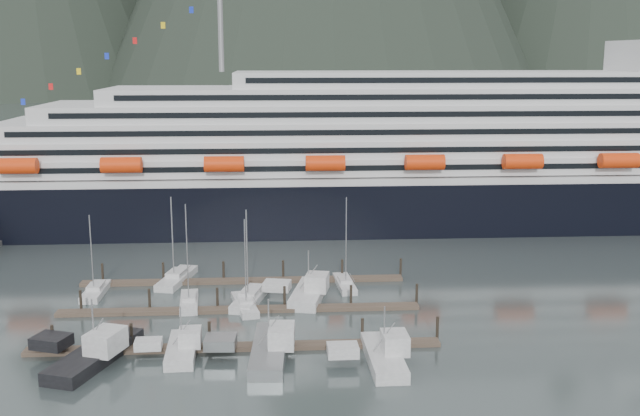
# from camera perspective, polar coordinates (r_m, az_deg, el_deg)

# --- Properties ---
(ground) EXTENTS (1600.00, 1600.00, 0.00)m
(ground) POSITION_cam_1_polar(r_m,az_deg,el_deg) (98.14, -3.26, -8.39)
(ground) COLOR #465352
(ground) RESTS_ON ground
(cruise_ship) EXTENTS (210.00, 30.40, 50.30)m
(cruise_ship) POSITION_cam_1_polar(r_m,az_deg,el_deg) (151.79, 7.97, 3.35)
(cruise_ship) COLOR black
(cruise_ship) RESTS_ON ground
(dock_near) EXTENTS (48.18, 2.28, 3.20)m
(dock_near) POSITION_cam_1_polar(r_m,az_deg,el_deg) (88.86, -6.45, -10.42)
(dock_near) COLOR #4B3C30
(dock_near) RESTS_ON ground
(dock_mid) EXTENTS (48.18, 2.28, 3.20)m
(dock_mid) POSITION_cam_1_polar(r_m,az_deg,el_deg) (101.02, -6.10, -7.66)
(dock_mid) COLOR #4B3C30
(dock_mid) RESTS_ON ground
(dock_far) EXTENTS (48.18, 2.28, 3.20)m
(dock_far) POSITION_cam_1_polar(r_m,az_deg,el_deg) (113.36, -5.82, -5.50)
(dock_far) COLOR #4B3C30
(dock_far) RESTS_ON ground
(sailboat_a) EXTENTS (2.63, 8.82, 12.23)m
(sailboat_a) POSITION_cam_1_polar(r_m,az_deg,el_deg) (111.71, -16.73, -6.15)
(sailboat_a) COLOR #B8B8B8
(sailboat_a) RESTS_ON ground
(sailboat_b) EXTENTS (3.11, 9.18, 14.65)m
(sailboat_b) POSITION_cam_1_polar(r_m,az_deg,el_deg) (104.31, -9.94, -7.08)
(sailboat_b) COLOR #B8B8B8
(sailboat_b) RESTS_ON ground
(sailboat_c) EXTENTS (5.40, 11.15, 13.82)m
(sailboat_c) POSITION_cam_1_polar(r_m,az_deg,el_deg) (104.38, -5.36, -6.93)
(sailboat_c) COLOR #B8B8B8
(sailboat_c) RESTS_ON ground
(sailboat_d) EXTENTS (4.22, 9.95, 12.82)m
(sailboat_d) POSITION_cam_1_polar(r_m,az_deg,el_deg) (102.21, -5.74, -7.37)
(sailboat_d) COLOR #B8B8B8
(sailboat_d) RESTS_ON ground
(sailboat_e) EXTENTS (5.33, 11.59, 13.74)m
(sailboat_e) POSITION_cam_1_polar(r_m,az_deg,el_deg) (115.04, -10.86, -5.33)
(sailboat_e) COLOR #B8B8B8
(sailboat_e) RESTS_ON ground
(sailboat_g) EXTENTS (2.91, 9.24, 13.94)m
(sailboat_g) POSITION_cam_1_polar(r_m,az_deg,el_deg) (110.72, 1.90, -5.80)
(sailboat_g) COLOR #B8B8B8
(sailboat_g) RESTS_ON ground
(trawler_a) EXTENTS (11.89, 15.07, 8.05)m
(trawler_a) POSITION_cam_1_polar(r_m,az_deg,el_deg) (88.31, -16.87, -10.54)
(trawler_a) COLOR black
(trawler_a) RESTS_ON ground
(trawler_b) EXTENTS (7.52, 9.87, 6.30)m
(trawler_b) POSITION_cam_1_polar(r_m,az_deg,el_deg) (87.93, -10.56, -10.43)
(trawler_b) COLOR #B8B8B8
(trawler_b) RESTS_ON ground
(trawler_c) EXTENTS (10.31, 14.61, 7.38)m
(trawler_c) POSITION_cam_1_polar(r_m,az_deg,el_deg) (86.41, -4.02, -10.58)
(trawler_c) COLOR gray
(trawler_c) RESTS_ON ground
(trawler_d) EXTENTS (8.95, 12.11, 7.19)m
(trawler_d) POSITION_cam_1_polar(r_m,az_deg,el_deg) (84.66, 4.79, -11.09)
(trawler_d) COLOR #B8B8B8
(trawler_d) RESTS_ON ground
(trawler_e) EXTENTS (9.59, 12.36, 7.70)m
(trawler_e) POSITION_cam_1_polar(r_m,az_deg,el_deg) (105.13, -0.95, -6.44)
(trawler_e) COLOR #B8B8B8
(trawler_e) RESTS_ON ground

